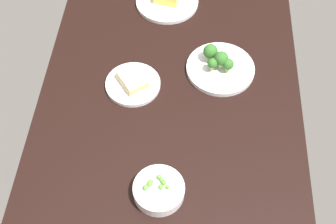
{
  "coord_description": "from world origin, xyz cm",
  "views": [
    {
      "loc": [
        -79.75,
        -5.7,
        118.51
      ],
      "look_at": [
        0.0,
        0.0,
        6.0
      ],
      "focal_mm": 48.91,
      "sensor_mm": 36.0,
      "label": 1
    }
  ],
  "objects_px": {
    "plate_broccoli": "(220,66)",
    "plate_sandwich": "(133,83)",
    "plate_cheese": "(167,0)",
    "bowl_peas": "(159,190)"
  },
  "relations": [
    {
      "from": "plate_broccoli",
      "to": "plate_sandwich",
      "type": "xyz_separation_m",
      "value": [
        -0.09,
        0.27,
        -0.01
      ]
    },
    {
      "from": "plate_cheese",
      "to": "plate_sandwich",
      "type": "distance_m",
      "value": 0.41
    },
    {
      "from": "plate_sandwich",
      "to": "bowl_peas",
      "type": "bearing_deg",
      "value": -162.91
    },
    {
      "from": "plate_broccoli",
      "to": "plate_sandwich",
      "type": "relative_size",
      "value": 1.27
    },
    {
      "from": "plate_cheese",
      "to": "plate_sandwich",
      "type": "bearing_deg",
      "value": 168.57
    },
    {
      "from": "bowl_peas",
      "to": "plate_sandwich",
      "type": "bearing_deg",
      "value": 17.09
    },
    {
      "from": "plate_broccoli",
      "to": "bowl_peas",
      "type": "xyz_separation_m",
      "value": [
        -0.46,
        0.16,
        0.0
      ]
    },
    {
      "from": "bowl_peas",
      "to": "plate_sandwich",
      "type": "relative_size",
      "value": 0.81
    },
    {
      "from": "plate_cheese",
      "to": "bowl_peas",
      "type": "bearing_deg",
      "value": -177.53
    },
    {
      "from": "plate_broccoli",
      "to": "plate_sandwich",
      "type": "height_order",
      "value": "plate_broccoli"
    }
  ]
}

